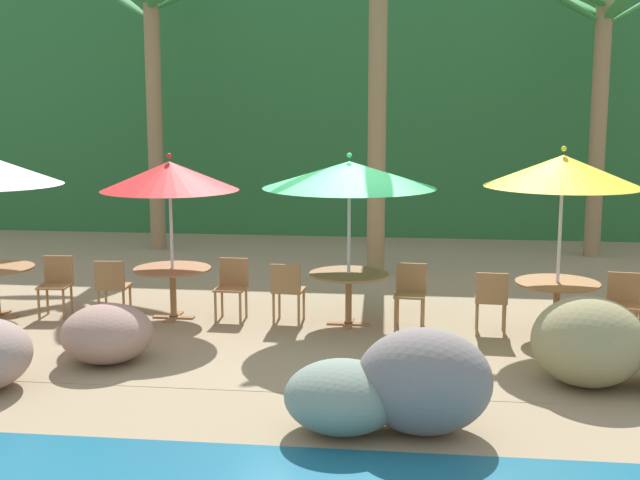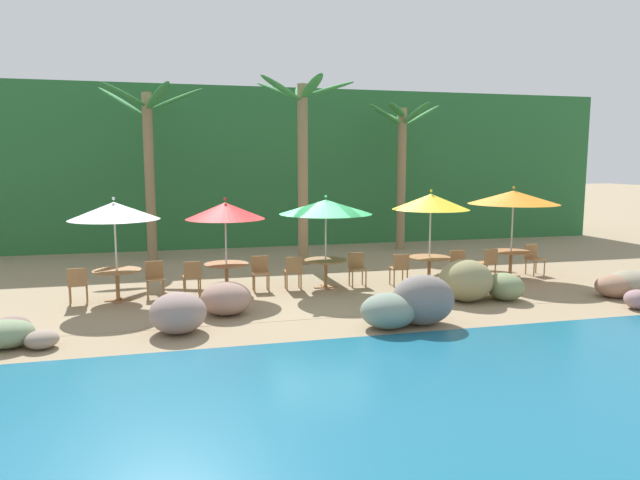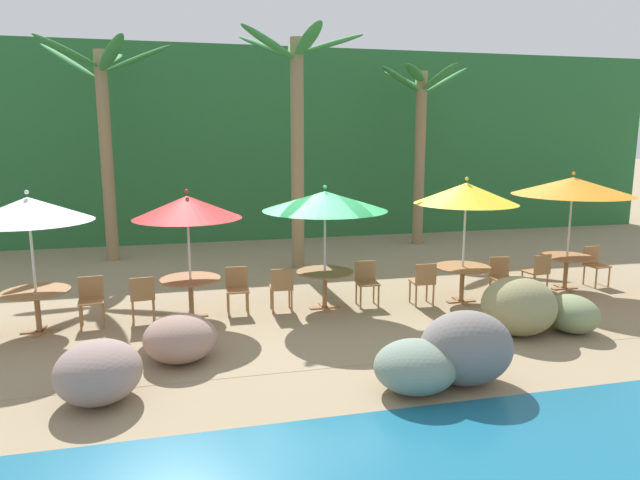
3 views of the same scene
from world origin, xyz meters
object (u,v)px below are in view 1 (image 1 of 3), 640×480
object	(u,v)px
umbrella_red	(170,176)
palm_tree_nearest	(153,66)
chair_red_seaward	(232,284)
dining_table_yellow	(557,291)
umbrella_yellow	(563,171)
chair_green_inland	(287,288)
chair_green_seaward	(410,290)
chair_white_seaward	(56,281)
palm_tree_second	(376,59)
dining_table_green	(349,282)
dining_table_red	(173,276)
palm_tree_third	(600,75)
chair_yellow_seaward	(624,301)
chair_red_inland	(112,284)
chair_yellow_inland	(491,298)
umbrella_green	(349,175)

from	to	relation	value
umbrella_red	palm_tree_nearest	size ratio (longest dim) A/B	0.42
chair_red_seaward	dining_table_yellow	bearing A→B (deg)	-4.75
umbrella_red	umbrella_yellow	world-z (taller)	umbrella_yellow
chair_red_seaward	chair_green_inland	distance (m)	0.84
chair_green_seaward	dining_table_yellow	distance (m)	1.95
chair_white_seaward	palm_tree_second	size ratio (longest dim) A/B	0.15
dining_table_green	dining_table_red	bearing A→B (deg)	178.67
chair_green_seaward	palm_tree_third	distance (m)	7.40
umbrella_yellow	palm_tree_nearest	xyz separation A→B (m)	(-7.27, 5.78, 1.58)
chair_green_inland	chair_yellow_seaward	xyz separation A→B (m)	(4.49, -0.22, 0.00)
chair_red_inland	chair_green_seaward	world-z (taller)	same
chair_green_seaward	chair_green_inland	distance (m)	1.71
dining_table_green	dining_table_yellow	distance (m)	2.79
umbrella_red	palm_tree_nearest	xyz separation A→B (m)	(-1.96, 5.47, 1.73)
chair_white_seaward	umbrella_red	xyz separation A→B (m)	(1.71, 0.07, 1.54)
dining_table_yellow	chair_yellow_inland	xyz separation A→B (m)	(-0.85, -0.05, -0.10)
dining_table_yellow	palm_tree_second	xyz separation A→B (m)	(-2.62, 3.76, 3.18)
dining_table_red	chair_green_seaward	xyz separation A→B (m)	(3.38, -0.02, -0.10)
chair_green_seaward	chair_yellow_inland	bearing A→B (deg)	-17.02
dining_table_green	umbrella_yellow	size ratio (longest dim) A/B	0.44
chair_yellow_inland	chair_yellow_seaward	bearing A→B (deg)	1.04
umbrella_red	chair_red_seaward	size ratio (longest dim) A/B	2.73
umbrella_green	chair_red_inland	bearing A→B (deg)	-178.25
chair_red_seaward	palm_tree_second	size ratio (longest dim) A/B	0.15
dining_table_yellow	palm_tree_second	distance (m)	5.58
chair_red_inland	chair_green_inland	bearing A→B (deg)	1.41
chair_yellow_seaward	palm_tree_third	distance (m)	6.81
dining_table_red	palm_tree_nearest	size ratio (longest dim) A/B	0.19
umbrella_yellow	chair_yellow_inland	world-z (taller)	umbrella_yellow
umbrella_red	umbrella_green	distance (m)	2.53
palm_tree_nearest	palm_tree_second	xyz separation A→B (m)	(4.65, -2.02, 0.02)
umbrella_red	dining_table_red	xyz separation A→B (m)	(0.00, -0.00, -1.44)
chair_green_inland	dining_table_yellow	xyz separation A→B (m)	(3.63, -0.20, 0.10)
palm_tree_second	chair_yellow_inland	bearing A→B (deg)	-65.12
dining_table_green	dining_table_yellow	world-z (taller)	same
chair_white_seaward	chair_yellow_seaward	xyz separation A→B (m)	(7.87, -0.25, 0.00)
chair_red_seaward	chair_green_seaward	xyz separation A→B (m)	(2.53, -0.09, 0.00)
chair_red_seaward	chair_yellow_seaward	bearing A→B (deg)	-4.16
palm_tree_third	dining_table_yellow	bearing A→B (deg)	-104.88
umbrella_yellow	chair_yellow_seaward	xyz separation A→B (m)	(0.85, -0.02, -1.69)
umbrella_green	chair_green_inland	size ratio (longest dim) A/B	2.76
umbrella_red	palm_tree_second	distance (m)	4.71
umbrella_green	dining_table_green	bearing A→B (deg)	0.00
chair_green_inland	palm_tree_second	distance (m)	4.95
chair_white_seaward	umbrella_green	bearing A→B (deg)	0.11
chair_yellow_inland	palm_tree_nearest	xyz separation A→B (m)	(-6.41, 5.82, 3.27)
palm_tree_nearest	chair_red_seaward	bearing A→B (deg)	-62.52
umbrella_green	palm_tree_third	xyz separation A→B (m)	(4.38, 5.78, 1.47)
chair_white_seaward	palm_tree_second	world-z (taller)	palm_tree_second
chair_green_seaward	chair_green_inland	size ratio (longest dim) A/B	1.00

